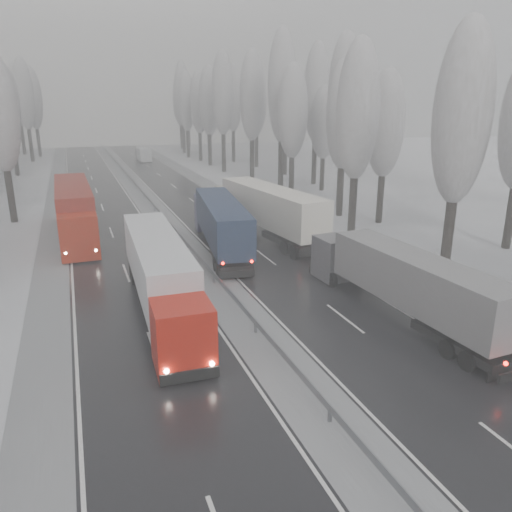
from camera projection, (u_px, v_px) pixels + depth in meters
ground at (392, 498)px, 15.11m from camera, size 260.00×260.00×0.00m
carriageway_right at (241, 238)px, 43.71m from camera, size 7.50×200.00×0.03m
carriageway_left at (118, 250)px, 40.24m from camera, size 7.50×200.00×0.03m
median_slush at (182, 244)px, 41.98m from camera, size 3.00×200.00×0.04m
shoulder_right at (292, 233)px, 45.35m from camera, size 2.40×200.00×0.04m
shoulder_left at (52, 256)px, 38.61m from camera, size 2.40×200.00×0.04m
median_guardrail at (182, 237)px, 41.79m from camera, size 0.12×200.00×0.76m
tree_16 at (462, 115)px, 30.95m from camera, size 3.60×3.60×16.53m
tree_18 at (358, 111)px, 40.94m from camera, size 3.60×3.60×16.58m
tree_19 at (386, 124)px, 46.73m from camera, size 3.60×3.60×14.57m
tree_20 at (344, 115)px, 49.51m from camera, size 3.60×3.60×15.71m
tree_21 at (344, 96)px, 53.28m from camera, size 3.60×3.60×18.62m
tree_22 at (293, 112)px, 58.54m from camera, size 3.60×3.60×15.86m
tree_23 at (324, 123)px, 64.64m from camera, size 3.60×3.60×13.55m
tree_24 at (282, 87)px, 62.81m from camera, size 3.60×3.60×20.49m
tree_25 at (316, 93)px, 68.88m from camera, size 3.60×3.60×19.44m
tree_26 at (252, 97)px, 72.20m from camera, size 3.60×3.60×18.78m
tree_27 at (286, 102)px, 78.37m from camera, size 3.60×3.60×17.62m
tree_28 at (223, 94)px, 81.21m from camera, size 3.60×3.60×19.62m
tree_29 at (256, 100)px, 87.51m from camera, size 3.60×3.60×18.11m
tree_30 at (209, 101)px, 90.35m from camera, size 3.60×3.60×17.86m
tree_31 at (233, 99)px, 95.75m from camera, size 3.60×3.60×18.58m
tree_32 at (199, 103)px, 97.19m from camera, size 3.60×3.60×17.33m
tree_33 at (209, 112)px, 102.39m from camera, size 3.60×3.60×14.33m
tree_34 at (186, 102)px, 103.21m from camera, size 3.60×3.60×17.63m
tree_35 at (223, 100)px, 109.72m from camera, size 3.60×3.60×18.25m
tree_36 at (182, 94)px, 111.96m from camera, size 3.60×3.60×20.23m
tree_37 at (208, 105)px, 118.59m from camera, size 3.60×3.60×16.37m
tree_38 at (180, 101)px, 122.41m from camera, size 3.60×3.60×17.97m
tree_39 at (188, 105)px, 127.27m from camera, size 3.60×3.60×16.19m
tree_70 at (8, 104)px, 77.37m from camera, size 3.60×3.60×17.09m
tree_74 at (24, 95)px, 95.33m from camera, size 3.60×3.60×19.68m
tree_76 at (33, 99)px, 104.30m from camera, size 3.60×3.60×18.55m
tree_77 at (7, 112)px, 106.82m from camera, size 3.60×3.60×14.32m
tree_78 at (17, 96)px, 108.85m from camera, size 3.60×3.60×19.55m
tree_79 at (6, 103)px, 111.99m from camera, size 3.60×3.60×17.07m
truck_grey_tarp at (402, 279)px, 27.19m from camera, size 3.16×14.97×3.81m
truck_blue_box at (220, 220)px, 39.66m from camera, size 4.74×16.40×4.17m
truck_cream_box at (265, 207)px, 43.58m from camera, size 4.80×17.65×4.49m
box_truck_distant at (143, 154)px, 99.44m from camera, size 2.26×7.06×2.62m
truck_red_white at (160, 272)px, 27.70m from camera, size 3.08×16.31×4.16m
truck_red_red at (74, 208)px, 43.27m from camera, size 3.11×17.86×4.56m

